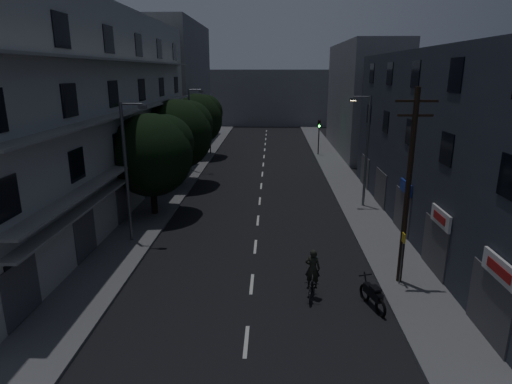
# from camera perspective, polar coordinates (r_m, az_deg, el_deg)

# --- Properties ---
(ground) EXTENTS (160.00, 160.00, 0.00)m
(ground) POSITION_cam_1_polar(r_m,az_deg,el_deg) (38.14, 0.71, 0.99)
(ground) COLOR black
(ground) RESTS_ON ground
(sidewalk_left) EXTENTS (3.00, 90.00, 0.15)m
(sidewalk_left) POSITION_cam_1_polar(r_m,az_deg,el_deg) (39.02, -10.36, 1.19)
(sidewalk_left) COLOR #565659
(sidewalk_left) RESTS_ON ground
(sidewalk_right) EXTENTS (3.00, 90.00, 0.15)m
(sidewalk_right) POSITION_cam_1_polar(r_m,az_deg,el_deg) (38.68, 11.89, 0.98)
(sidewalk_right) COLOR #565659
(sidewalk_right) RESTS_ON ground
(lane_markings) EXTENTS (0.15, 60.50, 0.01)m
(lane_markings) POSITION_cam_1_polar(r_m,az_deg,el_deg) (44.21, 0.91, 3.07)
(lane_markings) COLOR beige
(lane_markings) RESTS_ON ground
(building_left) EXTENTS (7.00, 36.00, 14.00)m
(building_left) POSITION_cam_1_polar(r_m,az_deg,el_deg) (32.62, -21.44, 9.88)
(building_left) COLOR #ACACA7
(building_left) RESTS_ON ground
(building_right) EXTENTS (6.19, 28.00, 11.00)m
(building_right) POSITION_cam_1_polar(r_m,az_deg,el_deg) (28.47, 25.19, 5.70)
(building_right) COLOR #2C303B
(building_right) RESTS_ON ground
(building_far_left) EXTENTS (6.00, 20.00, 16.00)m
(building_far_left) POSITION_cam_1_polar(r_m,az_deg,el_deg) (61.25, -10.34, 13.94)
(building_far_left) COLOR slate
(building_far_left) RESTS_ON ground
(building_far_right) EXTENTS (6.00, 20.00, 13.00)m
(building_far_right) POSITION_cam_1_polar(r_m,az_deg,el_deg) (55.09, 14.06, 11.98)
(building_far_right) COLOR slate
(building_far_right) RESTS_ON ground
(building_far_end) EXTENTS (24.00, 8.00, 10.00)m
(building_far_end) POSITION_cam_1_polar(r_m,az_deg,el_deg) (82.00, 1.52, 12.50)
(building_far_end) COLOR slate
(building_far_end) RESTS_ON ground
(tree_near) EXTENTS (5.64, 5.64, 6.95)m
(tree_near) POSITION_cam_1_polar(r_m,az_deg,el_deg) (29.88, -13.71, 5.22)
(tree_near) COLOR black
(tree_near) RESTS_ON sidewalk_left
(tree_mid) EXTENTS (5.99, 5.99, 7.37)m
(tree_mid) POSITION_cam_1_polar(r_m,az_deg,el_deg) (37.55, -10.34, 7.90)
(tree_mid) COLOR black
(tree_mid) RESTS_ON sidewalk_left
(tree_far) EXTENTS (5.81, 5.81, 7.18)m
(tree_far) POSITION_cam_1_polar(r_m,az_deg,el_deg) (50.20, -7.80, 9.84)
(tree_far) COLOR black
(tree_far) RESTS_ON sidewalk_left
(traffic_signal_far_right) EXTENTS (0.28, 0.37, 4.10)m
(traffic_signal_far_right) POSITION_cam_1_polar(r_m,az_deg,el_deg) (51.41, 8.40, 8.22)
(traffic_signal_far_right) COLOR black
(traffic_signal_far_right) RESTS_ON sidewalk_right
(traffic_signal_far_left) EXTENTS (0.28, 0.37, 4.10)m
(traffic_signal_far_left) POSITION_cam_1_polar(r_m,az_deg,el_deg) (51.81, -6.17, 8.35)
(traffic_signal_far_left) COLOR black
(traffic_signal_far_left) RESTS_ON sidewalk_left
(street_lamp_left_near) EXTENTS (1.51, 0.25, 8.00)m
(street_lamp_left_near) POSITION_cam_1_polar(r_m,az_deg,el_deg) (25.21, -16.73, 3.32)
(street_lamp_left_near) COLOR #55565C
(street_lamp_left_near) RESTS_ON sidewalk_left
(street_lamp_right) EXTENTS (1.51, 0.25, 8.00)m
(street_lamp_right) POSITION_cam_1_polar(r_m,az_deg,el_deg) (31.74, 14.38, 5.96)
(street_lamp_right) COLOR slate
(street_lamp_right) RESTS_ON sidewalk_right
(street_lamp_left_far) EXTENTS (1.51, 0.25, 8.00)m
(street_lamp_left_far) POSITION_cam_1_polar(r_m,az_deg,el_deg) (42.69, -8.63, 8.70)
(street_lamp_left_far) COLOR slate
(street_lamp_left_far) RESTS_ON sidewalk_left
(utility_pole) EXTENTS (1.80, 0.24, 9.00)m
(utility_pole) POSITION_cam_1_polar(r_m,az_deg,el_deg) (20.25, 19.64, 0.87)
(utility_pole) COLOR black
(utility_pole) RESTS_ON sidewalk_right
(bus_stop_sign) EXTENTS (0.06, 0.35, 2.52)m
(bus_stop_sign) POSITION_cam_1_polar(r_m,az_deg,el_deg) (20.90, 18.94, -7.24)
(bus_stop_sign) COLOR #595B60
(bus_stop_sign) RESTS_ON sidewalk_right
(motorcycle) EXTENTS (0.88, 2.05, 1.36)m
(motorcycle) POSITION_cam_1_polar(r_m,az_deg,el_deg) (19.40, 15.29, -13.21)
(motorcycle) COLOR black
(motorcycle) RESTS_ON ground
(cyclist) EXTENTS (0.93, 1.90, 2.31)m
(cyclist) POSITION_cam_1_polar(r_m,az_deg,el_deg) (19.54, 7.49, -11.71)
(cyclist) COLOR black
(cyclist) RESTS_ON ground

